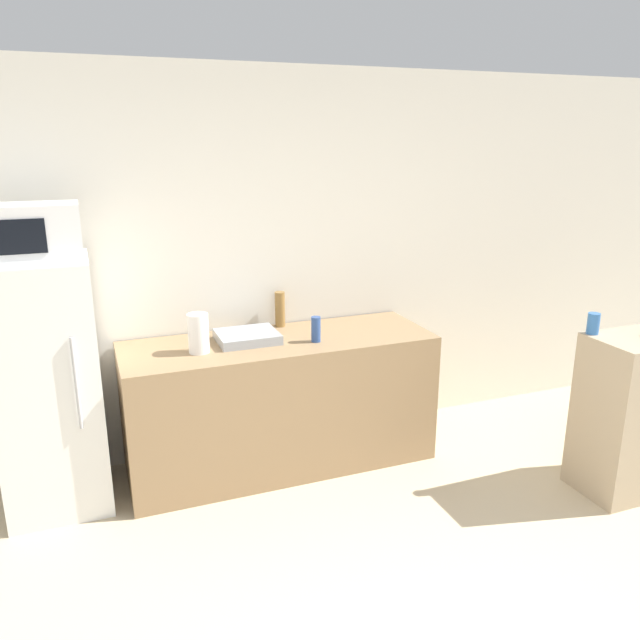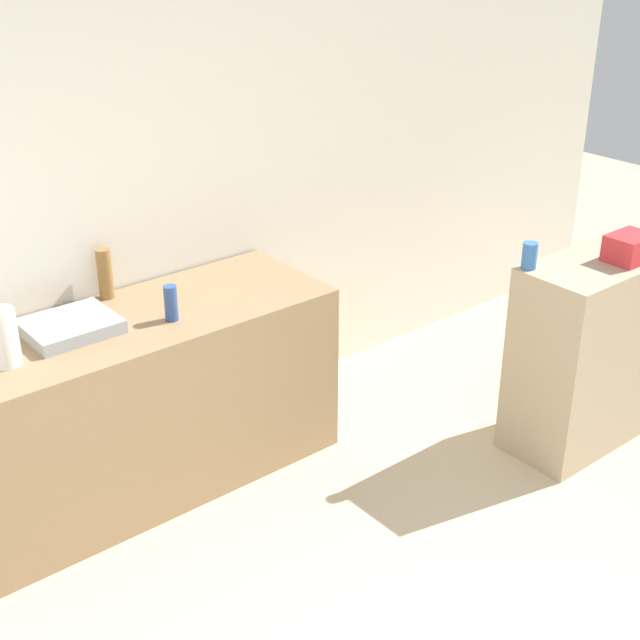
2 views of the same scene
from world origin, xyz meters
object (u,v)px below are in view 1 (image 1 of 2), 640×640
Objects in this scene: jar at (593,324)px; bottle_tall at (280,309)px; microwave at (28,232)px; bottle_short at (316,329)px; paper_towel_roll at (198,333)px; refrigerator at (49,387)px.

bottle_tall is at bearing 142.50° from jar.
microwave is 3.22× the size of bottle_short.
jar is at bearing -21.53° from paper_towel_roll.
bottle_tall reaches higher than paper_towel_roll.
bottle_short is at bearing 151.23° from jar.
bottle_short is 1.69m from jar.
refrigerator is 0.91m from paper_towel_roll.
paper_towel_roll is (-0.63, -0.34, -0.00)m from bottle_tall.
bottle_tall is at bearing 105.26° from bottle_short.
paper_towel_roll reaches higher than bottle_short.
bottle_tall is at bearing 28.74° from paper_towel_roll.
jar is 2.38m from paper_towel_roll.
refrigerator reaches higher than paper_towel_roll.
bottle_short is 1.28× the size of jar.
bottle_tall is 1.48× the size of bottle_short.
paper_towel_roll is (-0.74, 0.06, 0.04)m from bottle_short.
jar is (3.08, -0.94, -0.59)m from microwave.
microwave is at bearing 175.57° from paper_towel_roll.
bottle_tall is (1.50, 0.28, -0.65)m from microwave.
jar is at bearing -17.00° from refrigerator.
microwave reaches higher than jar.
bottle_tall is 2.00m from jar.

